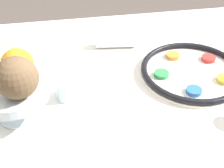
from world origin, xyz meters
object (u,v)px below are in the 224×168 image
at_px(bread_plate, 0,53).
at_px(napkin_roll, 116,42).
at_px(fruit_stand, 14,94).
at_px(orange_fruit, 18,65).
at_px(coconut, 17,78).
at_px(cup_mid, 67,90).
at_px(seder_plate, 192,71).

bearing_deg(bread_plate, napkin_roll, 177.35).
bearing_deg(bread_plate, fruit_stand, 104.23).
distance_m(orange_fruit, coconut, 0.07).
distance_m(bread_plate, napkin_roll, 0.44).
distance_m(fruit_stand, bread_plate, 0.37).
bearing_deg(bread_plate, cup_mid, 128.70).
distance_m(coconut, cup_mid, 0.20).
distance_m(seder_plate, orange_fruit, 0.57).
distance_m(seder_plate, napkin_roll, 0.32).
relative_size(seder_plate, napkin_roll, 2.19).
bearing_deg(napkin_roll, seder_plate, 134.47).
xyz_separation_m(orange_fruit, bread_plate, (0.11, -0.31, -0.15)).
height_order(bread_plate, cup_mid, cup_mid).
xyz_separation_m(bread_plate, cup_mid, (-0.24, 0.29, 0.02)).
distance_m(fruit_stand, cup_mid, 0.17).
bearing_deg(coconut, orange_fruit, -86.42).
distance_m(orange_fruit, bread_plate, 0.36).
bearing_deg(fruit_stand, orange_fruit, -118.14).
bearing_deg(seder_plate, orange_fruit, 6.92).
relative_size(napkin_roll, cup_mid, 2.44).
relative_size(seder_plate, bread_plate, 1.84).
xyz_separation_m(coconut, bread_plate, (0.12, -0.39, -0.16)).
bearing_deg(fruit_stand, napkin_roll, -136.23).
height_order(seder_plate, bread_plate, seder_plate).
bearing_deg(seder_plate, napkin_roll, -45.53).
bearing_deg(orange_fruit, napkin_roll, -138.05).
bearing_deg(coconut, napkin_roll, -131.24).
height_order(seder_plate, coconut, coconut).
relative_size(seder_plate, cup_mid, 5.35).
distance_m(fruit_stand, napkin_roll, 0.49).
xyz_separation_m(coconut, cup_mid, (-0.12, -0.09, -0.13)).
bearing_deg(seder_plate, fruit_stand, 10.55).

